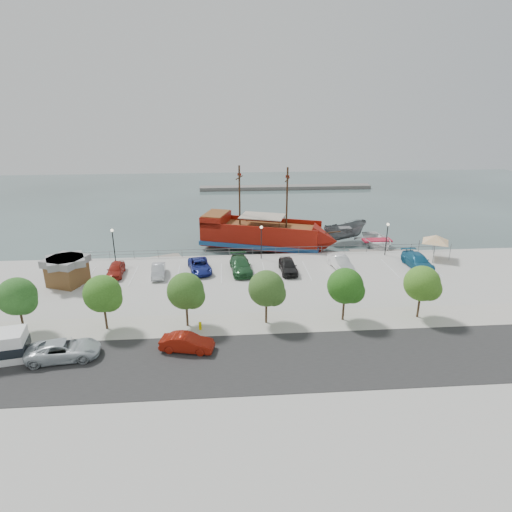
{
  "coord_description": "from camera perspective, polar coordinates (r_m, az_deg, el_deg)",
  "views": [
    {
      "loc": [
        -4.49,
        -43.8,
        18.92
      ],
      "look_at": [
        -1.0,
        2.0,
        2.0
      ],
      "focal_mm": 30.0,
      "sensor_mm": 36.0,
      "label": 1
    }
  ],
  "objects": [
    {
      "name": "shed",
      "position": [
        50.28,
        -23.9,
        -1.72
      ],
      "size": [
        4.82,
        4.82,
        3.04
      ],
      "rotation": [
        0.0,
        0.0,
        -0.39
      ],
      "color": "brown",
      "rests_on": "land_slab"
    },
    {
      "name": "parked_car_c",
      "position": [
        50.08,
        -7.52,
        -1.31
      ],
      "size": [
        3.22,
        5.32,
        1.38
      ],
      "primitive_type": "imported",
      "rotation": [
        0.0,
        0.0,
        0.2
      ],
      "color": "navy",
      "rests_on": "land_slab"
    },
    {
      "name": "land_slab",
      "position": [
        30.35,
        5.52,
        -19.92
      ],
      "size": [
        100.0,
        58.0,
        1.2
      ],
      "primitive_type": "cube",
      "color": "#B0AFA9",
      "rests_on": "ground"
    },
    {
      "name": "far_shore",
      "position": [
        101.75,
        3.96,
        9.12
      ],
      "size": [
        40.0,
        3.0,
        0.8
      ],
      "primitive_type": "cube",
      "color": "#66615E",
      "rests_on": "ground"
    },
    {
      "name": "tree_a",
      "position": [
        41.03,
        -29.09,
        -4.88
      ],
      "size": [
        3.3,
        3.2,
        5.0
      ],
      "color": "#473321",
      "rests_on": "sidewalk"
    },
    {
      "name": "tree_e",
      "position": [
        38.66,
        12.04,
        -4.09
      ],
      "size": [
        3.3,
        3.2,
        5.0
      ],
      "color": "#473321",
      "rests_on": "sidewalk"
    },
    {
      "name": "street_sedan",
      "position": [
        35.08,
        -9.19,
        -11.36
      ],
      "size": [
        4.49,
        2.32,
        1.41
      ],
      "primitive_type": "imported",
      "rotation": [
        0.0,
        0.0,
        1.37
      ],
      "color": "maroon",
      "rests_on": "street"
    },
    {
      "name": "dock_mid",
      "position": [
        58.14,
        9.37,
        0.13
      ],
      "size": [
        7.65,
        2.96,
        0.43
      ],
      "primitive_type": "cube",
      "rotation": [
        0.0,
        0.0,
        -0.11
      ],
      "color": "gray",
      "rests_on": "ground"
    },
    {
      "name": "sidewalk",
      "position": [
        38.99,
        2.84,
        -8.81
      ],
      "size": [
        100.0,
        4.0,
        0.05
      ],
      "primitive_type": "cube",
      "color": "#AEA899",
      "rests_on": "land_slab"
    },
    {
      "name": "fire_hydrant",
      "position": [
        37.91,
        -7.45,
        -9.17
      ],
      "size": [
        0.27,
        0.27,
        0.79
      ],
      "rotation": [
        0.0,
        0.0,
        0.09
      ],
      "color": "#D5CA02",
      "rests_on": "sidewalk"
    },
    {
      "name": "lamp_post_right",
      "position": [
        56.62,
        17.08,
        2.92
      ],
      "size": [
        0.36,
        0.36,
        4.28
      ],
      "color": "black",
      "rests_on": "land_slab"
    },
    {
      "name": "lamp_post_left",
      "position": [
        54.48,
        -18.52,
        2.09
      ],
      "size": [
        0.36,
        0.36,
        4.28
      ],
      "color": "black",
      "rests_on": "land_slab"
    },
    {
      "name": "street",
      "position": [
        33.92,
        4.11,
        -13.72
      ],
      "size": [
        100.0,
        8.0,
        0.04
      ],
      "primitive_type": "cube",
      "color": "#272727",
      "rests_on": "land_slab"
    },
    {
      "name": "seawall_railing",
      "position": [
        54.97,
        0.58,
        0.67
      ],
      "size": [
        50.0,
        0.06,
        1.0
      ],
      "color": "slate",
      "rests_on": "land_slab"
    },
    {
      "name": "parked_car_d",
      "position": [
        49.56,
        -2.05,
        -1.24
      ],
      "size": [
        2.71,
        5.67,
        1.59
      ],
      "primitive_type": "imported",
      "rotation": [
        0.0,
        0.0,
        0.09
      ],
      "color": "#265B31",
      "rests_on": "land_slab"
    },
    {
      "name": "canopy_tent",
      "position": [
        57.54,
        22.93,
        2.58
      ],
      "size": [
        5.29,
        5.29,
        3.51
      ],
      "rotation": [
        0.0,
        0.0,
        0.31
      ],
      "color": "slate",
      "rests_on": "land_slab"
    },
    {
      "name": "dock_east",
      "position": [
        60.23,
        16.07,
        0.31
      ],
      "size": [
        7.91,
        2.89,
        0.44
      ],
      "primitive_type": "cube",
      "rotation": [
        0.0,
        0.0,
        -0.09
      ],
      "color": "gray",
      "rests_on": "ground"
    },
    {
      "name": "parked_car_e",
      "position": [
        49.56,
        4.3,
        -1.31
      ],
      "size": [
        1.92,
        4.61,
        1.56
      ],
      "primitive_type": "imported",
      "rotation": [
        0.0,
        0.0,
        0.02
      ],
      "color": "black",
      "rests_on": "land_slab"
    },
    {
      "name": "parked_car_f",
      "position": [
        51.36,
        11.21,
        -0.88
      ],
      "size": [
        2.29,
        4.86,
        1.54
      ],
      "primitive_type": "imported",
      "rotation": [
        0.0,
        0.0,
        0.15
      ],
      "color": "white",
      "rests_on": "land_slab"
    },
    {
      "name": "tree_f",
      "position": [
        41.14,
        21.46,
        -3.59
      ],
      "size": [
        3.3,
        3.2,
        5.0
      ],
      "color": "#473321",
      "rests_on": "sidewalk"
    },
    {
      "name": "patrol_boat",
      "position": [
        64.21,
        11.72,
        3.01
      ],
      "size": [
        7.62,
        4.74,
        2.76
      ],
      "primitive_type": "imported",
      "rotation": [
        0.0,
        0.0,
        1.88
      ],
      "color": "slate",
      "rests_on": "ground"
    },
    {
      "name": "parked_car_a",
      "position": [
        51.1,
        -18.2,
        -1.71
      ],
      "size": [
        1.88,
        4.27,
        1.43
      ],
      "primitive_type": "imported",
      "rotation": [
        0.0,
        0.0,
        0.05
      ],
      "color": "maroon",
      "rests_on": "land_slab"
    },
    {
      "name": "parked_car_b",
      "position": [
        49.61,
        -12.9,
        -1.91
      ],
      "size": [
        1.73,
        4.15,
        1.33
      ],
      "primitive_type": "imported",
      "rotation": [
        0.0,
        0.0,
        0.08
      ],
      "color": "silver",
      "rests_on": "land_slab"
    },
    {
      "name": "pirate_ship",
      "position": [
        59.51,
        1.96,
        2.71
      ],
      "size": [
        19.47,
        10.83,
        12.07
      ],
      "rotation": [
        0.0,
        0.0,
        -0.32
      ],
      "color": "maroon",
      "rests_on": "ground"
    },
    {
      "name": "lamp_post_mid",
      "position": [
        52.97,
        0.71,
        2.66
      ],
      "size": [
        0.36,
        0.36,
        4.28
      ],
      "color": "black",
      "rests_on": "land_slab"
    },
    {
      "name": "ground",
      "position": [
        48.33,
        1.37,
        -4.13
      ],
      "size": [
        160.0,
        160.0,
        0.0
      ],
      "primitive_type": "plane",
      "color": "#374846"
    },
    {
      "name": "tree_b",
      "position": [
        38.59,
        -19.6,
        -4.92
      ],
      "size": [
        3.3,
        3.2,
        5.0
      ],
      "color": "#473321",
      "rests_on": "sidewalk"
    },
    {
      "name": "tree_c",
      "position": [
        37.32,
        -9.15,
        -4.8
      ],
      "size": [
        3.3,
        3.2,
        5.0
      ],
      "color": "#473321",
      "rests_on": "sidewalk"
    },
    {
      "name": "parked_car_h",
      "position": [
        54.35,
        20.73,
        -0.62
      ],
      "size": [
        2.5,
        5.62,
        1.6
      ],
      "primitive_type": "imported",
      "rotation": [
        0.0,
        0.0,
        0.05
      ],
      "color": "#1D6892",
      "rests_on": "land_slab"
    },
    {
      "name": "street_van",
      "position": [
        36.82,
        -24.25,
        -11.34
      ],
      "size": [
        5.69,
        3.14,
        1.51
      ],
      "primitive_type": "imported",
      "rotation": [
        0.0,
        0.0,
        1.69
      ],
      "color": "silver",
      "rests_on": "street"
    },
    {
      "name": "speedboat",
      "position": [
        63.09,
        15.8,
        1.75
      ],
      "size": [
        5.36,
        7.4,
        1.51
      ],
      "primitive_type": "imported",
      "rotation": [
        0.0,
        0.0,
        0.02
      ],
      "color": "white",
      "rests_on": "ground"
    },
    {
      "name": "tree_d",
      "position": [
        37.35,
        1.64,
        -4.52
      ],
      "size": [
        3.3,
        3.2,
        5.0
      ],
      "color": "#473321",
      "rests_on": "sidewalk"
    },
    {
      "name": "dock_west",
      "position": [
        57.28,
        -13.16,
        -0.49
      ],
      "size": [
        6.62,
        4.1,
        0.37
      ],
      "primitive_type": "cube",
      "rotation": [
        0.0,
        0.0,
        0.38
      ],
      "color": "gray",
      "rests_on": "ground"
    }
  ]
}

